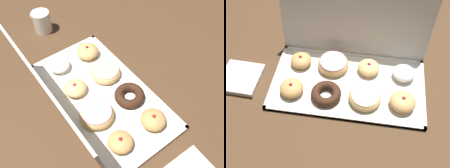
% 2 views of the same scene
% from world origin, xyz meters
% --- Properties ---
extents(ground_plane, '(3.00, 3.00, 0.00)m').
position_xyz_m(ground_plane, '(0.00, 0.00, 0.00)').
color(ground_plane, '#4C331E').
extents(donut_box, '(0.58, 0.31, 0.01)m').
position_xyz_m(donut_box, '(0.00, 0.00, 0.01)').
color(donut_box, silver).
rests_on(donut_box, ground).
extents(box_lid_open, '(0.58, 0.06, 0.30)m').
position_xyz_m(box_lid_open, '(0.00, 0.19, 0.15)').
color(box_lid_open, silver).
rests_on(box_lid_open, ground).
extents(jelly_filled_donut_0, '(0.09, 0.09, 0.05)m').
position_xyz_m(jelly_filled_donut_0, '(-0.20, -0.07, 0.03)').
color(jelly_filled_donut_0, tan).
rests_on(jelly_filled_donut_0, donut_box).
extents(chocolate_cake_ring_donut_1, '(0.11, 0.11, 0.03)m').
position_xyz_m(chocolate_cake_ring_donut_1, '(-0.07, -0.07, 0.03)').
color(chocolate_cake_ring_donut_1, '#381E11').
rests_on(chocolate_cake_ring_donut_1, donut_box).
extents(glazed_ring_donut_2, '(0.12, 0.12, 0.04)m').
position_xyz_m(glazed_ring_donut_2, '(0.07, -0.06, 0.03)').
color(glazed_ring_donut_2, '#E5B770').
rests_on(glazed_ring_donut_2, donut_box).
extents(jelly_filled_donut_3, '(0.09, 0.09, 0.05)m').
position_xyz_m(jelly_filled_donut_3, '(0.20, -0.07, 0.03)').
color(jelly_filled_donut_3, tan).
rests_on(jelly_filled_donut_3, donut_box).
extents(jelly_filled_donut_4, '(0.08, 0.08, 0.05)m').
position_xyz_m(jelly_filled_donut_4, '(-0.20, 0.07, 0.03)').
color(jelly_filled_donut_4, tan).
rests_on(jelly_filled_donut_4, donut_box).
extents(pink_frosted_donut_5, '(0.12, 0.12, 0.04)m').
position_xyz_m(pink_frosted_donut_5, '(-0.07, 0.07, 0.03)').
color(pink_frosted_donut_5, tan).
rests_on(pink_frosted_donut_5, donut_box).
extents(jelly_filled_donut_6, '(0.09, 0.09, 0.05)m').
position_xyz_m(jelly_filled_donut_6, '(0.07, 0.07, 0.03)').
color(jelly_filled_donut_6, '#E5B770').
rests_on(jelly_filled_donut_6, donut_box).
extents(powdered_filled_donut_7, '(0.08, 0.08, 0.04)m').
position_xyz_m(powdered_filled_donut_7, '(0.21, 0.06, 0.03)').
color(powdered_filled_donut_7, white).
rests_on(powdered_filled_donut_7, donut_box).
extents(coffee_mug, '(0.10, 0.08, 0.10)m').
position_xyz_m(coffee_mug, '(0.48, -0.00, 0.05)').
color(coffee_mug, white).
rests_on(coffee_mug, ground).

